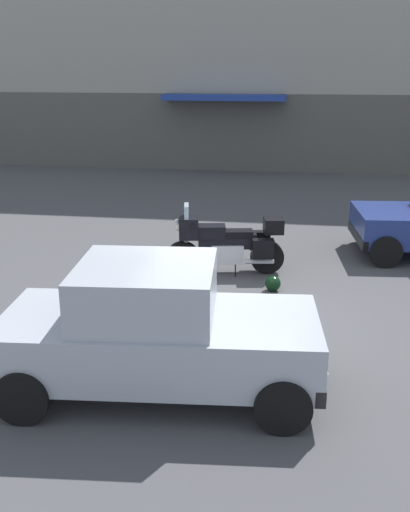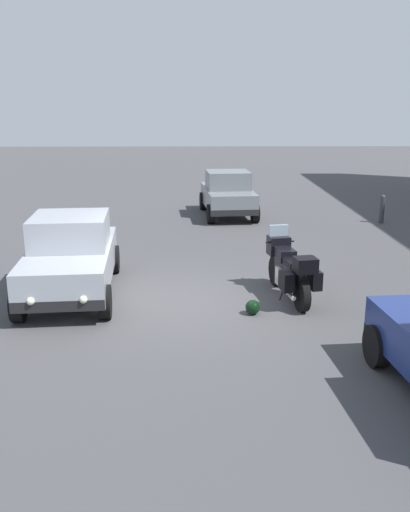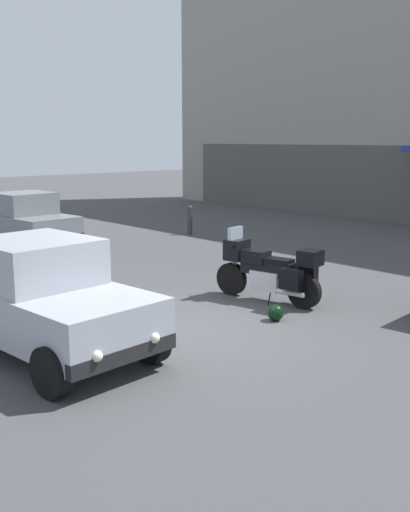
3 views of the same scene
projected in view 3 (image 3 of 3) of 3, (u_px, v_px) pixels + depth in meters
name	position (u px, v px, depth m)	size (l,w,h in m)	color
ground_plane	(179.00, 330.00, 9.72)	(80.00, 80.00, 0.00)	#424244
motorcycle	(269.00, 270.00, 11.33)	(2.25, 0.94, 1.36)	black
helmet	(276.00, 313.00, 10.22)	(0.28, 0.28, 0.28)	black
car_hatchback_near	(40.00, 297.00, 8.61)	(3.97, 2.06, 1.64)	#9EA3AD
car_compact_side	(25.00, 221.00, 17.01)	(3.57, 1.97, 1.56)	slate
bollard_curbside	(190.00, 219.00, 19.40)	(0.16, 0.16, 0.94)	#333338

